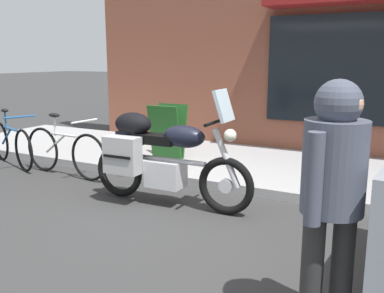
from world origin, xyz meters
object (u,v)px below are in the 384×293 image
touring_motorcycle (158,155)px  parked_bicycle (64,151)px  sandwich_board_sign (168,131)px  second_bicycle_by_cafe (11,144)px  pedestrian_walking (333,180)px

touring_motorcycle → parked_bicycle: size_ratio=1.26×
sandwich_board_sign → touring_motorcycle: bearing=-62.0°
second_bicycle_by_cafe → pedestrian_walking: bearing=-21.0°
sandwich_board_sign → parked_bicycle: bearing=-127.3°
parked_bicycle → second_bicycle_by_cafe: bearing=177.4°
touring_motorcycle → second_bicycle_by_cafe: touring_motorcycle is taller
touring_motorcycle → second_bicycle_by_cafe: (-3.14, 0.47, -0.24)m
touring_motorcycle → parked_bicycle: (-1.93, 0.42, -0.23)m
pedestrian_walking → parked_bicycle: bearing=154.3°
parked_bicycle → second_bicycle_by_cafe: size_ratio=1.05×
sandwich_board_sign → second_bicycle_by_cafe: 2.56m
pedestrian_walking → touring_motorcycle: bearing=144.8°
parked_bicycle → second_bicycle_by_cafe: 1.22m
pedestrian_walking → second_bicycle_by_cafe: 5.84m
second_bicycle_by_cafe → sandwich_board_sign: bearing=29.6°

